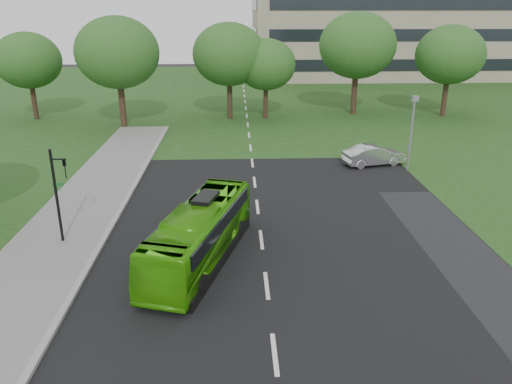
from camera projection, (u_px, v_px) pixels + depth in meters
ground at (264, 261)px, 20.72m from camera, size 160.00×160.00×0.00m
street_surfaces at (244, 133)px, 42.04m from camera, size 120.00×120.00×0.15m
tree_park_a at (117, 53)px, 42.04m from camera, size 7.07×7.07×9.39m
tree_park_b at (229, 54)px, 45.71m from camera, size 6.71×6.71×8.79m
tree_park_c at (266, 65)px, 46.20m from camera, size 5.56×5.56×7.38m
tree_park_d at (357, 46)px, 47.58m from camera, size 7.33×7.33×9.69m
tree_park_e at (450, 55)px, 46.82m from camera, size 6.41×6.41×8.54m
tree_park_f at (28, 61)px, 45.59m from camera, size 5.97×5.97×7.97m
bus at (200, 234)px, 20.40m from camera, size 4.34×8.77×2.38m
sedan at (374, 155)px, 33.25m from camera, size 4.35×2.40×1.36m
traffic_light at (59, 190)px, 21.38m from camera, size 0.70×0.20×4.34m
camera_pole at (412, 123)px, 31.29m from camera, size 0.50×0.47×4.81m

